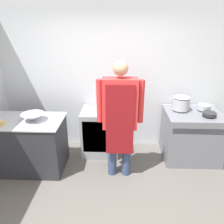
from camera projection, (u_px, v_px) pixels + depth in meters
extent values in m
plane|color=#5B5651|center=(104.00, 208.00, 2.91)|extent=(14.00, 14.00, 0.00)
cube|color=silver|center=(110.00, 78.00, 4.01)|extent=(8.00, 0.05, 2.70)
cube|color=#2D2D33|center=(27.00, 145.00, 3.60)|extent=(1.19, 0.71, 0.86)
cube|color=#B2B5BC|center=(23.00, 121.00, 3.44)|extent=(1.24, 0.73, 0.02)
cube|color=slate|center=(191.00, 136.00, 3.89)|extent=(0.95, 0.76, 0.87)
cube|color=#B2B5BC|center=(200.00, 131.00, 3.44)|extent=(0.88, 0.03, 0.10)
cube|color=#B2B5BC|center=(189.00, 105.00, 4.05)|extent=(0.95, 0.03, 0.02)
cube|color=#93999E|center=(100.00, 132.00, 4.05)|extent=(0.66, 0.60, 0.85)
cube|color=silver|center=(99.00, 137.00, 3.77)|extent=(0.56, 0.02, 0.59)
cylinder|color=#38476B|center=(112.00, 151.00, 3.44)|extent=(0.14, 0.14, 0.84)
cylinder|color=#38476B|center=(127.00, 151.00, 3.44)|extent=(0.14, 0.14, 0.84)
cube|color=red|center=(120.00, 104.00, 3.14)|extent=(0.50, 0.22, 0.75)
cube|color=maroon|center=(120.00, 121.00, 3.11)|extent=(0.40, 0.02, 1.07)
cylinder|color=red|center=(100.00, 101.00, 3.13)|extent=(0.09, 0.09, 0.64)
cylinder|color=red|center=(141.00, 102.00, 3.11)|extent=(0.09, 0.09, 0.64)
sphere|color=tan|center=(121.00, 68.00, 2.94)|extent=(0.21, 0.21, 0.21)
cone|color=#B2B5BC|center=(33.00, 117.00, 3.40)|extent=(0.36, 0.36, 0.12)
cube|color=#D8B266|center=(1.00, 123.00, 3.25)|extent=(0.10, 0.10, 0.07)
cylinder|color=#B2B5BC|center=(181.00, 104.00, 3.81)|extent=(0.30, 0.30, 0.20)
ellipsoid|color=#B2B5BC|center=(182.00, 97.00, 3.76)|extent=(0.29, 0.29, 0.05)
cylinder|color=#262628|center=(209.00, 114.00, 3.57)|extent=(0.22, 0.22, 0.05)
cylinder|color=#B2B5BC|center=(204.00, 107.00, 3.81)|extent=(0.22, 0.22, 0.09)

